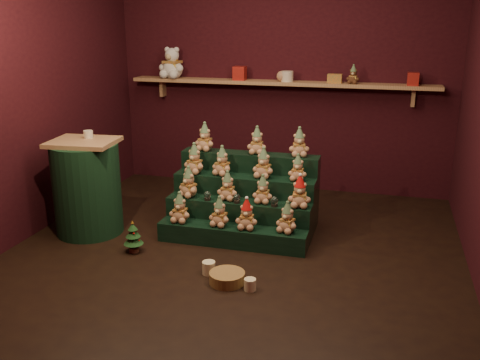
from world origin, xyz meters
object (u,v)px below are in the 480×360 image
(snow_globe_a, at_px, (207,196))
(mug_left, at_px, (209,268))
(snow_globe_b, at_px, (237,198))
(wicker_basket, at_px, (227,278))
(riser_tier_front, at_px, (232,236))
(brown_bear, at_px, (353,75))
(snow_globe_c, at_px, (274,202))
(mug_right, at_px, (250,285))
(white_bear, at_px, (172,59))
(mini_christmas_tree, at_px, (133,237))
(side_table, at_px, (87,187))

(snow_globe_a, xyz_separation_m, mug_left, (0.27, -0.77, -0.35))
(snow_globe_b, height_order, wicker_basket, snow_globe_b)
(riser_tier_front, distance_m, snow_globe_a, 0.46)
(mug_left, bearing_deg, snow_globe_b, 88.38)
(snow_globe_b, xyz_separation_m, brown_bear, (0.90, 1.58, 1.02))
(riser_tier_front, xyz_separation_m, snow_globe_c, (0.36, 0.16, 0.32))
(mug_right, distance_m, brown_bear, 2.92)
(white_bear, bearing_deg, snow_globe_c, -34.42)
(mini_christmas_tree, xyz_separation_m, wicker_basket, (0.98, -0.34, -0.10))
(mug_left, xyz_separation_m, mug_right, (0.40, -0.18, -0.01))
(mug_right, distance_m, white_bear, 3.36)
(mini_christmas_tree, bearing_deg, mug_left, -16.33)
(snow_globe_a, distance_m, mug_right, 1.21)
(riser_tier_front, xyz_separation_m, brown_bear, (0.90, 1.74, 1.33))
(snow_globe_b, height_order, snow_globe_c, snow_globe_c)
(mug_right, distance_m, wicker_basket, 0.22)
(snow_globe_a, relative_size, mini_christmas_tree, 0.30)
(side_table, bearing_deg, mini_christmas_tree, -32.82)
(snow_globe_c, relative_size, brown_bear, 0.46)
(snow_globe_a, bearing_deg, riser_tier_front, -28.98)
(snow_globe_c, relative_size, side_table, 0.10)
(snow_globe_c, height_order, mug_left, snow_globe_c)
(brown_bear, bearing_deg, snow_globe_b, -112.18)
(wicker_basket, bearing_deg, snow_globe_c, 77.81)
(snow_globe_c, xyz_separation_m, side_table, (-1.80, -0.22, 0.05))
(snow_globe_a, xyz_separation_m, brown_bear, (1.19, 1.58, 1.01))
(riser_tier_front, bearing_deg, side_table, -177.69)
(riser_tier_front, distance_m, snow_globe_c, 0.51)
(snow_globe_b, distance_m, wicker_basket, 0.97)
(snow_globe_c, bearing_deg, snow_globe_a, 180.00)
(snow_globe_a, bearing_deg, snow_globe_c, 0.00)
(mug_left, bearing_deg, mini_christmas_tree, 163.67)
(riser_tier_front, bearing_deg, wicker_basket, -76.69)
(snow_globe_b, relative_size, white_bear, 0.19)
(snow_globe_a, relative_size, snow_globe_c, 0.97)
(mini_christmas_tree, distance_m, mug_left, 0.83)
(wicker_basket, bearing_deg, side_table, 157.55)
(snow_globe_a, xyz_separation_m, mini_christmas_tree, (-0.52, -0.54, -0.26))
(wicker_basket, height_order, white_bear, white_bear)
(mug_left, distance_m, wicker_basket, 0.22)
(riser_tier_front, relative_size, mug_left, 12.93)
(mini_christmas_tree, xyz_separation_m, brown_bear, (1.71, 2.12, 1.27))
(riser_tier_front, bearing_deg, brown_bear, 62.55)
(side_table, xyz_separation_m, white_bear, (0.18, 1.80, 1.10))
(side_table, relative_size, brown_bear, 4.60)
(snow_globe_a, height_order, wicker_basket, snow_globe_a)
(mini_christmas_tree, distance_m, wicker_basket, 1.04)
(mug_right, bearing_deg, side_table, 158.06)
(side_table, height_order, mug_right, side_table)
(mug_right, bearing_deg, wicker_basket, 162.22)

